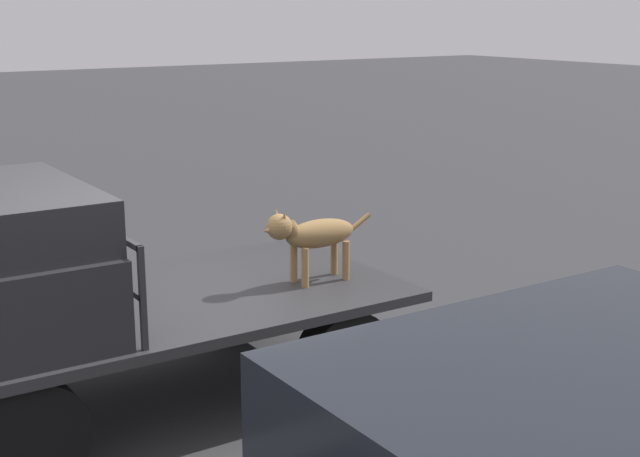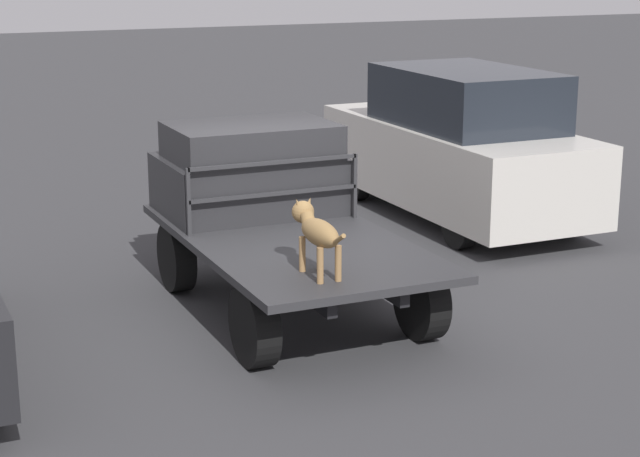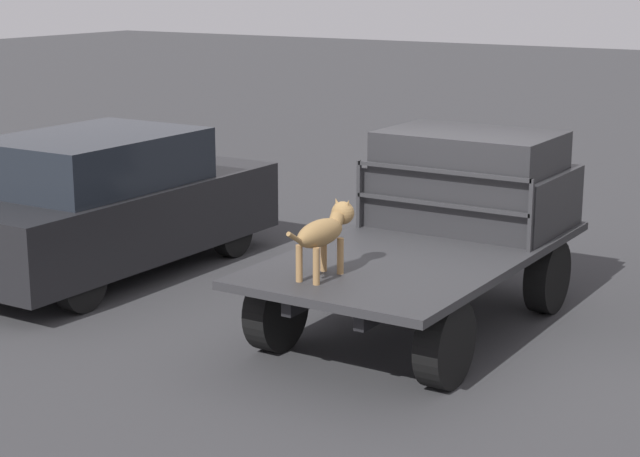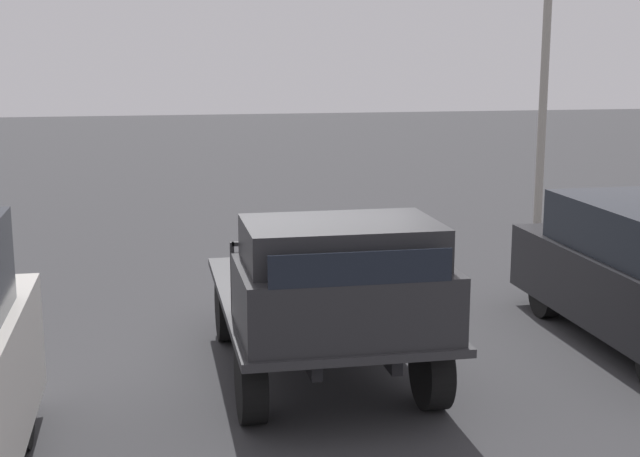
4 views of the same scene
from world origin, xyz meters
name	(u,v)px [view 1 (image 1 of 4)]	position (x,y,z in m)	size (l,w,h in m)	color
ground_plane	(156,399)	(0.00, 0.00, 0.00)	(80.00, 80.00, 0.00)	#38383A
flatbed_truck	(153,327)	(0.00, 0.00, 0.61)	(3.96, 2.07, 0.83)	black
truck_headboard	(92,249)	(0.44, 0.00, 1.31)	(0.04, 1.95, 0.72)	#2D2D30
dog	(311,234)	(-1.30, 0.29, 1.24)	(1.05, 0.24, 0.66)	#9E7547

